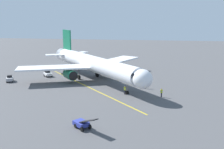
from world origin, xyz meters
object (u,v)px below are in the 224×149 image
object	(u,v)px
airplane	(93,64)
belt_loader_rear_apron	(69,70)
ground_crew_wing_walker	(161,93)
tug_near_nose	(48,74)
ground_crew_loader	(145,85)
ground_crew_marshaller	(125,90)
tug_portside	(10,79)
belt_loader_starboard_side	(82,123)

from	to	relation	value
airplane	belt_loader_rear_apron	world-z (taller)	airplane
airplane	belt_loader_rear_apron	distance (m)	12.07
ground_crew_wing_walker	tug_near_nose	size ratio (longest dim) A/B	0.63
ground_crew_loader	belt_loader_rear_apron	bearing A→B (deg)	-31.18
ground_crew_marshaller	tug_portside	distance (m)	28.93
ground_crew_marshaller	tug_near_nose	world-z (taller)	ground_crew_marshaller
ground_crew_marshaller	ground_crew_loader	size ratio (longest dim) A/B	1.00
airplane	ground_crew_marshaller	world-z (taller)	airplane
ground_crew_loader	tug_near_nose	xyz separation A→B (m)	(25.32, -7.54, -0.18)
ground_crew_marshaller	ground_crew_loader	xyz separation A→B (m)	(-3.90, -4.94, 0.00)
airplane	ground_crew_wing_walker	world-z (taller)	airplane
belt_loader_starboard_side	airplane	bearing A→B (deg)	-80.20
tug_portside	belt_loader_rear_apron	bearing A→B (deg)	-131.52
ground_crew_loader	tug_portside	xyz separation A→B (m)	(32.21, -1.01, -0.18)
tug_near_nose	belt_loader_rear_apron	bearing A→B (deg)	-124.38
tug_portside	belt_loader_starboard_side	bearing A→B (deg)	136.47
ground_crew_wing_walker	ground_crew_marshaller	bearing A→B (deg)	-5.76
ground_crew_wing_walker	belt_loader_rear_apron	size ratio (longest dim) A/B	0.37
airplane	tug_near_nose	size ratio (longest dim) A/B	12.42
ground_crew_marshaller	belt_loader_rear_apron	world-z (taller)	belt_loader_rear_apron
ground_crew_marshaller	ground_crew_loader	world-z (taller)	same
ground_crew_wing_walker	belt_loader_starboard_side	size ratio (longest dim) A/B	0.40
airplane	belt_loader_rear_apron	size ratio (longest dim) A/B	7.17
ground_crew_loader	belt_loader_starboard_side	xyz separation A→B (m)	(7.99, 22.00, -0.17)
airplane	ground_crew_loader	xyz separation A→B (m)	(-12.74, 5.50, -3.12)
ground_crew_marshaller	belt_loader_starboard_side	size ratio (longest dim) A/B	0.40
airplane	ground_crew_loader	distance (m)	14.22
ground_crew_marshaller	ground_crew_loader	distance (m)	6.29
ground_crew_wing_walker	tug_portside	bearing A→B (deg)	-10.64
tug_portside	belt_loader_starboard_side	world-z (taller)	belt_loader_starboard_side
ground_crew_wing_walker	tug_near_nose	bearing A→B (deg)	-24.75
ground_crew_wing_walker	tug_near_nose	world-z (taller)	ground_crew_wing_walker
tug_portside	ground_crew_loader	bearing A→B (deg)	178.20
ground_crew_wing_walker	belt_loader_rear_apron	bearing A→B (deg)	-36.95
ground_crew_wing_walker	tug_portside	distance (m)	36.15
ground_crew_wing_walker	tug_portside	xyz separation A→B (m)	(35.53, -6.68, -0.18)
belt_loader_starboard_side	ground_crew_wing_walker	bearing A→B (deg)	-124.70
ground_crew_marshaller	tug_near_nose	size ratio (longest dim) A/B	0.63
airplane	ground_crew_loader	bearing A→B (deg)	156.66
tug_near_nose	belt_loader_rear_apron	size ratio (longest dim) A/B	0.58
tug_near_nose	ground_crew_wing_walker	bearing A→B (deg)	155.25
ground_crew_loader	belt_loader_rear_apron	size ratio (longest dim) A/B	0.37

